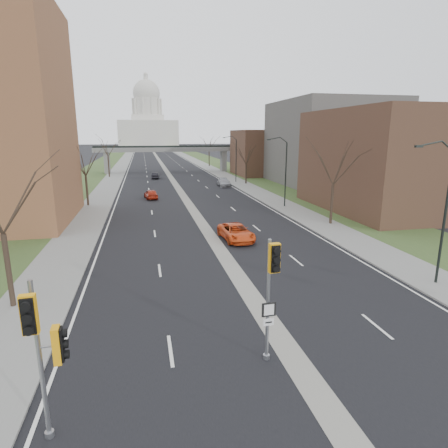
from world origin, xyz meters
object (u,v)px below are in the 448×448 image
object	(u,v)px
signal_pole_median	(271,280)
car_right_near	(236,232)
car_left_far	(156,176)
signal_pole_left	(43,341)
car_left_near	(151,194)
car_right_mid	(224,182)

from	to	relation	value
signal_pole_median	car_right_near	world-z (taller)	signal_pole_median
signal_pole_median	car_left_far	bearing A→B (deg)	89.25
signal_pole_median	car_left_far	distance (m)	67.14
signal_pole_left	car_left_near	bearing A→B (deg)	81.51
signal_pole_left	car_left_near	distance (m)	44.48
car_left_near	car_left_far	xyz separation A→B (m)	(1.57, 25.23, -0.05)
car_left_far	car_right_mid	size ratio (longest dim) A/B	0.80
signal_pole_left	car_left_far	distance (m)	69.73
signal_pole_median	car_right_near	size ratio (longest dim) A/B	1.02
signal_pole_left	car_right_near	bearing A→B (deg)	58.86
car_left_far	car_right_near	bearing A→B (deg)	102.99
car_left_near	car_right_near	xyz separation A→B (m)	(6.85, -23.69, 0.02)
signal_pole_median	car_right_near	bearing A→B (deg)	77.65
car_left_far	car_right_mid	distance (m)	18.68
car_left_near	car_right_mid	xyz separation A→B (m)	(13.13, 10.57, 0.02)
car_left_far	car_right_mid	xyz separation A→B (m)	(11.56, -14.67, 0.06)
car_right_near	signal_pole_left	bearing A→B (deg)	-121.67
signal_pole_median	car_left_near	xyz separation A→B (m)	(-3.74, 41.80, -2.94)
signal_pole_left	car_left_far	xyz separation A→B (m)	(5.53, 69.46, -2.76)
signal_pole_median	car_left_far	xyz separation A→B (m)	(-2.17, 67.04, -2.99)
signal_pole_median	car_left_far	world-z (taller)	signal_pole_median
car_right_mid	car_left_near	bearing A→B (deg)	-139.30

